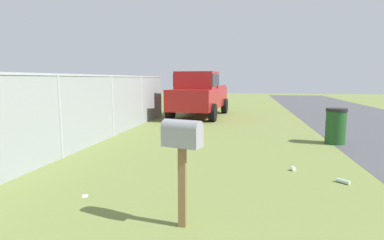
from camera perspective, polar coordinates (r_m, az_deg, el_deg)
mailbox at (r=3.62m, az=-1.84°, el=-4.15°), size 0.33×0.50×1.30m
pickup_truck at (r=14.41m, az=1.32°, el=4.96°), size 5.06×2.43×2.09m
trash_bin at (r=9.30m, az=25.05°, el=-1.01°), size 0.55×0.55×0.97m
fence_section at (r=7.39m, az=-23.27°, el=1.13°), size 16.24×0.07×1.89m
litter_cup_midfield_a at (r=6.37m, az=18.21°, el=-8.55°), size 0.12×0.11×0.08m
litter_bottle_near_hydrant at (r=5.95m, az=26.16°, el=-10.14°), size 0.20×0.21×0.07m
litter_wrapper_midfield_b at (r=5.09m, az=-19.18°, el=-13.12°), size 0.14×0.12×0.01m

